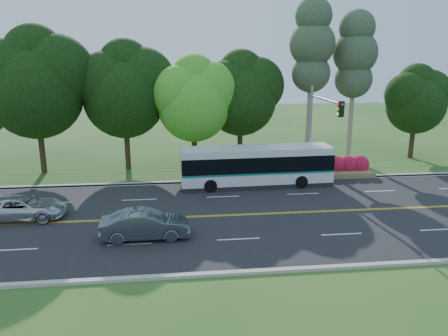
{
  "coord_description": "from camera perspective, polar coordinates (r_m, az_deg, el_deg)",
  "views": [
    {
      "loc": [
        -3.62,
        -24.04,
        9.15
      ],
      "look_at": [
        -0.6,
        2.0,
        2.39
      ],
      "focal_mm": 35.0,
      "sensor_mm": 36.0,
      "label": 1
    }
  ],
  "objects": [
    {
      "name": "curb_north",
      "position": [
        32.68,
        0.01,
        -1.65
      ],
      "size": [
        60.0,
        0.3,
        0.15
      ],
      "primitive_type": "cube",
      "color": "#ACA89B",
      "rests_on": "ground"
    },
    {
      "name": "ground",
      "position": [
        25.97,
        1.84,
        -6.16
      ],
      "size": [
        120.0,
        120.0,
        0.0
      ],
      "primitive_type": "plane",
      "color": "#25541C",
      "rests_on": "ground"
    },
    {
      "name": "bougainvillea_hedge",
      "position": [
        34.98,
        11.58,
        0.22
      ],
      "size": [
        9.5,
        2.25,
        1.5
      ],
      "color": "maroon",
      "rests_on": "ground"
    },
    {
      "name": "tree_row",
      "position": [
        36.28,
        -9.17,
        10.46
      ],
      "size": [
        44.7,
        9.1,
        13.84
      ],
      "color": "black",
      "rests_on": "ground"
    },
    {
      "name": "road",
      "position": [
        25.97,
        1.84,
        -6.14
      ],
      "size": [
        60.0,
        14.0,
        0.02
      ],
      "primitive_type": "cube",
      "color": "black",
      "rests_on": "ground"
    },
    {
      "name": "grass_verge",
      "position": [
        34.46,
        -0.34,
        -0.84
      ],
      "size": [
        60.0,
        4.0,
        0.1
      ],
      "primitive_type": "cube",
      "color": "#25541C",
      "rests_on": "ground"
    },
    {
      "name": "suv",
      "position": [
        27.68,
        -24.82,
        -4.73
      ],
      "size": [
        4.79,
        2.22,
        1.33
      ],
      "primitive_type": "imported",
      "rotation": [
        0.0,
        0.0,
        1.57
      ],
      "color": "silver",
      "rests_on": "road"
    },
    {
      "name": "lane_markings",
      "position": [
        25.95,
        1.63,
        -6.13
      ],
      "size": [
        57.6,
        13.82,
        0.0
      ],
      "color": "gold",
      "rests_on": "road"
    },
    {
      "name": "traffic_signal",
      "position": [
        31.45,
        12.29,
        5.95
      ],
      "size": [
        0.42,
        6.1,
        7.0
      ],
      "color": "gray",
      "rests_on": "ground"
    },
    {
      "name": "curb_south",
      "position": [
        19.51,
        4.99,
        -13.31
      ],
      "size": [
        60.0,
        0.3,
        0.15
      ],
      "primitive_type": "cube",
      "color": "#ACA89B",
      "rests_on": "ground"
    },
    {
      "name": "sedan",
      "position": [
        22.85,
        -10.25,
        -7.3
      ],
      "size": [
        4.57,
        1.72,
        1.49
      ],
      "primitive_type": "imported",
      "rotation": [
        0.0,
        0.0,
        1.6
      ],
      "color": "#545F65",
      "rests_on": "road"
    },
    {
      "name": "transit_bus",
      "position": [
        31.36,
        4.23,
        0.16
      ],
      "size": [
        10.89,
        2.71,
        2.83
      ],
      "rotation": [
        0.0,
        0.0,
        0.03
      ],
      "color": "silver",
      "rests_on": "road"
    }
  ]
}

